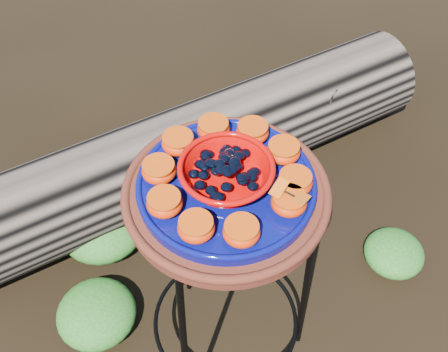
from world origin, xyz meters
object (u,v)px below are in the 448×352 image
plant_stand (226,284)px  terracotta_saucer (226,195)px  driftwood_log (195,149)px  red_bowl (226,175)px  cobalt_plate (226,186)px

plant_stand → terracotta_saucer: 0.37m
terracotta_saucer → driftwood_log: 0.86m
red_bowl → cobalt_plate: bearing=0.0°
terracotta_saucer → plant_stand: bearing=0.0°
terracotta_saucer → driftwood_log: (0.25, 0.60, -0.55)m
cobalt_plate → red_bowl: bearing=0.0°
driftwood_log → red_bowl: bearing=-112.8°
cobalt_plate → driftwood_log: cobalt_plate is taller
plant_stand → cobalt_plate: (0.00, 0.00, 0.40)m
red_bowl → driftwood_log: 0.90m
plant_stand → driftwood_log: (0.25, 0.60, -0.19)m
terracotta_saucer → cobalt_plate: (0.00, 0.00, 0.03)m
red_bowl → driftwood_log: red_bowl is taller
cobalt_plate → driftwood_log: bearing=67.2°
terracotta_saucer → driftwood_log: terracotta_saucer is taller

